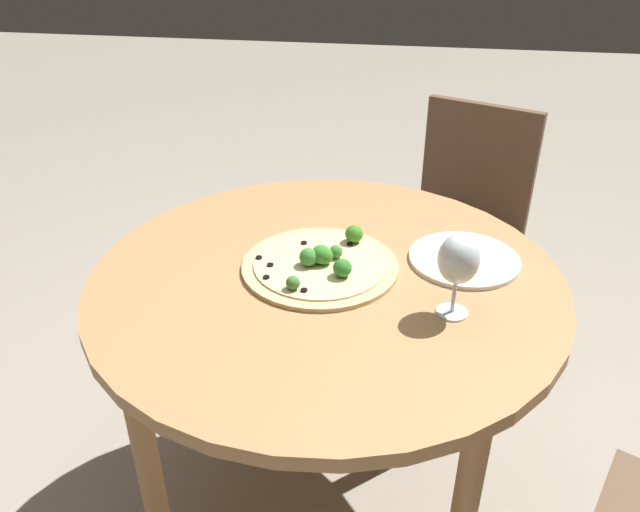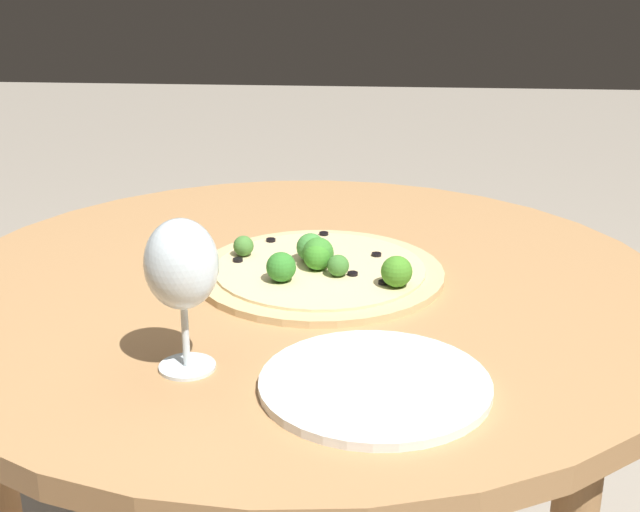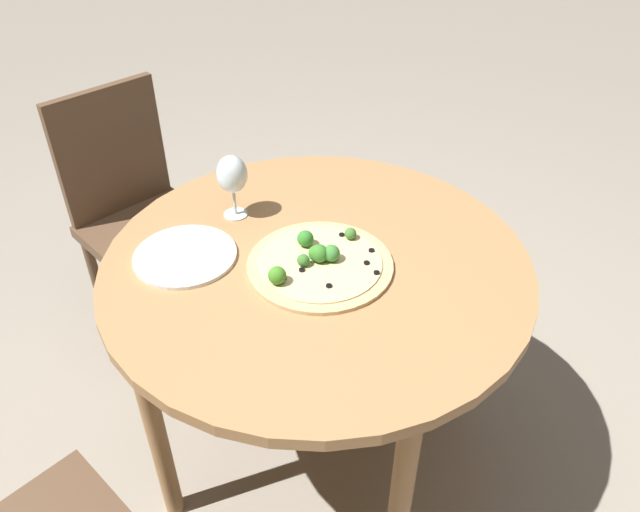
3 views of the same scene
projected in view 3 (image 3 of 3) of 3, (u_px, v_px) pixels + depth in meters
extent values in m
plane|color=gray|center=(317.00, 452.00, 1.92)|extent=(12.00, 12.00, 0.00)
cylinder|color=#A87A4C|center=(316.00, 265.00, 1.47)|extent=(1.01, 1.01, 0.03)
cylinder|color=#A87A4C|center=(399.00, 510.00, 1.38)|extent=(0.05, 0.05, 0.72)
cylinder|color=#A87A4C|center=(453.00, 326.00, 1.85)|extent=(0.05, 0.05, 0.72)
cylinder|color=#A87A4C|center=(155.00, 428.00, 1.56)|extent=(0.05, 0.05, 0.72)
cylinder|color=#A87A4C|center=(261.00, 278.00, 2.02)|extent=(0.05, 0.05, 0.72)
cube|color=brown|center=(152.00, 233.00, 2.14)|extent=(0.53, 0.53, 0.04)
cube|color=brown|center=(111.00, 151.00, 2.10)|extent=(0.36, 0.19, 0.44)
cylinder|color=brown|center=(146.00, 327.00, 2.08)|extent=(0.04, 0.04, 0.39)
cylinder|color=brown|center=(228.00, 282.00, 2.27)|extent=(0.04, 0.04, 0.39)
cylinder|color=brown|center=(96.00, 280.00, 2.28)|extent=(0.04, 0.04, 0.39)
cylinder|color=brown|center=(175.00, 242.00, 2.46)|extent=(0.04, 0.04, 0.39)
cylinder|color=tan|center=(320.00, 265.00, 1.44)|extent=(0.34, 0.34, 0.01)
cylinder|color=beige|center=(320.00, 262.00, 1.44)|extent=(0.29, 0.29, 0.00)
sphere|color=#327D2A|center=(305.00, 239.00, 1.47)|extent=(0.04, 0.04, 0.04)
sphere|color=#427831|center=(350.00, 234.00, 1.50)|extent=(0.03, 0.03, 0.03)
sphere|color=#3E8437|center=(331.00, 253.00, 1.43)|extent=(0.04, 0.04, 0.04)
sphere|color=#428324|center=(277.00, 275.00, 1.36)|extent=(0.04, 0.04, 0.04)
sphere|color=#3D762F|center=(303.00, 260.00, 1.42)|extent=(0.03, 0.03, 0.03)
sphere|color=#3A8627|center=(317.00, 253.00, 1.43)|extent=(0.04, 0.04, 0.04)
sphere|color=#39802B|center=(319.00, 253.00, 1.43)|extent=(0.04, 0.04, 0.04)
cylinder|color=black|center=(283.00, 278.00, 1.38)|extent=(0.01, 0.01, 0.00)
cylinder|color=black|center=(367.00, 263.00, 1.43)|extent=(0.01, 0.01, 0.00)
cylinder|color=black|center=(329.00, 286.00, 1.36)|extent=(0.01, 0.01, 0.00)
cylinder|color=black|center=(372.00, 250.00, 1.47)|extent=(0.01, 0.01, 0.00)
cylinder|color=black|center=(377.00, 273.00, 1.40)|extent=(0.01, 0.01, 0.00)
cylinder|color=black|center=(342.00, 235.00, 1.52)|extent=(0.01, 0.01, 0.00)
cylinder|color=black|center=(302.00, 270.00, 1.41)|extent=(0.01, 0.01, 0.00)
cylinder|color=silver|center=(236.00, 214.00, 1.61)|extent=(0.06, 0.06, 0.00)
cylinder|color=silver|center=(235.00, 202.00, 1.59)|extent=(0.01, 0.01, 0.07)
ellipsoid|color=silver|center=(232.00, 174.00, 1.54)|extent=(0.08, 0.08, 0.10)
cylinder|color=white|center=(185.00, 256.00, 1.47)|extent=(0.24, 0.24, 0.01)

